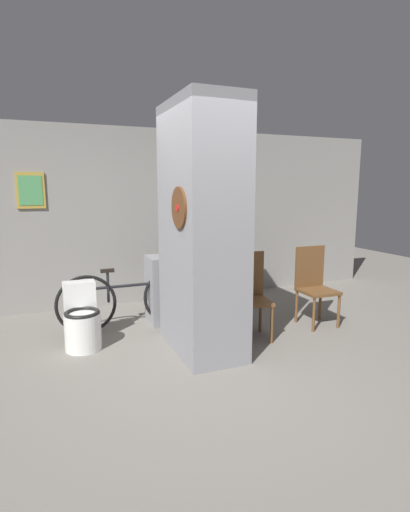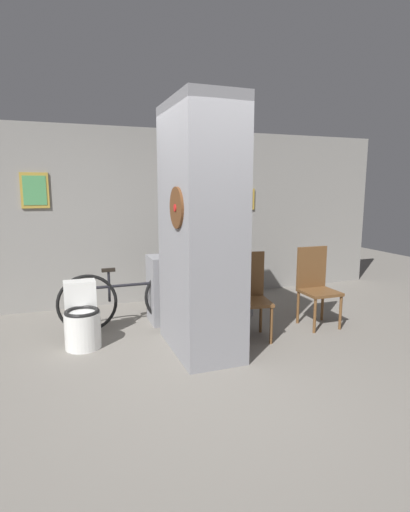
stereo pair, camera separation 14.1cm
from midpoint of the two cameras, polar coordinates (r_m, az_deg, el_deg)
The scene contains 9 objects.
ground_plane at distance 4.00m, azimuth 2.44°, elevation -16.07°, with size 14.00×14.00×0.00m, color slate.
wall_back at distance 6.12m, azimuth -7.06°, elevation 5.62°, with size 8.00×0.09×2.60m.
pillar_center at distance 4.17m, azimuth 0.29°, elevation 3.70°, with size 0.65×1.14×2.60m.
counter_shelf at distance 5.37m, azimuth 0.07°, elevation -4.29°, with size 1.38×0.44×0.87m.
toilet at distance 4.64m, azimuth -16.32°, elevation -8.75°, with size 0.39×0.55×0.70m.
chair_near_pillar at distance 4.70m, azimuth 7.14°, elevation -5.17°, with size 0.49×0.49×0.99m.
chair_by_doorway at distance 5.29m, azimuth 16.30°, elevation -3.81°, with size 0.43×0.43×0.99m.
bicycle at distance 5.09m, azimuth -9.70°, elevation -5.97°, with size 1.78×0.42×0.77m.
bottle_tall at distance 5.42m, azimuth 2.86°, elevation 1.63°, with size 0.07×0.07×0.28m.
Camera 2 is at (-1.34, -3.34, 1.74)m, focal length 28.00 mm.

